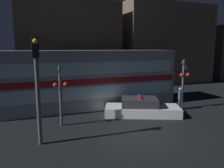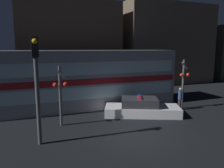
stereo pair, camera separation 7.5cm
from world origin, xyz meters
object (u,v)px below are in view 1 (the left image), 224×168
(police_car, at_px, (141,108))
(pedestrian, at_px, (180,98))
(crossing_signal_near, at_px, (183,81))
(traffic_light_corner, at_px, (37,81))
(train, at_px, (85,79))

(police_car, xyz_separation_m, pedestrian, (3.23, 0.07, 0.38))
(crossing_signal_near, bearing_deg, police_car, -175.40)
(pedestrian, relative_size, crossing_signal_near, 0.46)
(pedestrian, xyz_separation_m, traffic_light_corner, (-9.90, -2.28, 2.17))
(police_car, relative_size, traffic_light_corner, 1.06)
(crossing_signal_near, bearing_deg, train, 153.06)
(train, xyz_separation_m, pedestrian, (6.12, -3.55, -1.30))
(train, height_order, traffic_light_corner, traffic_light_corner)
(crossing_signal_near, bearing_deg, traffic_light_corner, -166.34)
(train, bearing_deg, traffic_light_corner, -123.00)
(train, height_order, pedestrian, train)
(crossing_signal_near, xyz_separation_m, traffic_light_corner, (-10.32, -2.51, 0.97))
(police_car, bearing_deg, pedestrian, 25.46)
(train, distance_m, pedestrian, 7.19)
(crossing_signal_near, distance_m, traffic_light_corner, 10.67)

